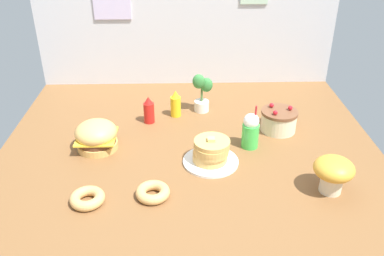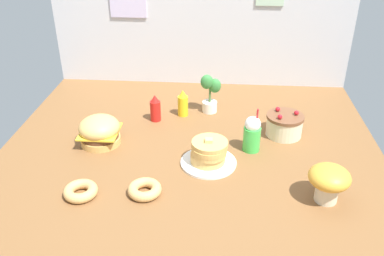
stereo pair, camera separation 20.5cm
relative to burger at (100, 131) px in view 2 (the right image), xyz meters
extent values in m
cube|color=brown|center=(0.52, -0.13, -0.09)|extent=(2.13, 2.12, 0.02)
cube|color=silver|center=(0.52, 0.93, 0.43)|extent=(2.13, 0.03, 1.02)
cube|color=silver|center=(0.01, 0.91, 0.51)|extent=(0.26, 0.01, 0.21)
cylinder|color=#DBA859|center=(0.00, 0.00, -0.06)|extent=(0.23, 0.23, 0.04)
cylinder|color=#59331E|center=(0.00, 0.00, -0.02)|extent=(0.21, 0.21, 0.03)
cube|color=yellow|center=(0.00, 0.00, -0.01)|extent=(0.22, 0.22, 0.01)
ellipsoid|color=#E5B260|center=(0.00, 0.00, 0.02)|extent=(0.23, 0.23, 0.13)
cylinder|color=white|center=(0.63, -0.16, -0.07)|extent=(0.30, 0.30, 0.01)
cylinder|color=#E0AD5B|center=(0.62, -0.16, -0.05)|extent=(0.19, 0.19, 0.02)
cylinder|color=#E0AD5B|center=(0.62, -0.16, -0.03)|extent=(0.18, 0.18, 0.02)
cylinder|color=#E0AD5B|center=(0.63, -0.17, -0.01)|extent=(0.18, 0.18, 0.02)
cylinder|color=#E0AD5B|center=(0.63, -0.17, 0.02)|extent=(0.19, 0.19, 0.02)
cylinder|color=#E0AD5B|center=(0.63, -0.16, 0.04)|extent=(0.19, 0.19, 0.02)
cube|color=#F7E072|center=(0.63, -0.16, 0.06)|extent=(0.04, 0.04, 0.02)
cylinder|color=beige|center=(1.06, 0.17, -0.02)|extent=(0.21, 0.21, 0.11)
cylinder|color=brown|center=(1.06, 0.17, 0.04)|extent=(0.22, 0.22, 0.02)
sphere|color=red|center=(1.12, 0.18, 0.07)|extent=(0.03, 0.03, 0.03)
sphere|color=red|center=(1.02, 0.22, 0.07)|extent=(0.03, 0.03, 0.03)
sphere|color=red|center=(1.02, 0.12, 0.07)|extent=(0.03, 0.03, 0.03)
cylinder|color=red|center=(0.27, 0.30, -0.01)|extent=(0.07, 0.07, 0.13)
cone|color=red|center=(0.27, 0.30, 0.07)|extent=(0.05, 0.05, 0.04)
cylinder|color=yellow|center=(0.44, 0.38, -0.01)|extent=(0.07, 0.07, 0.13)
cone|color=yellow|center=(0.44, 0.38, 0.07)|extent=(0.05, 0.05, 0.04)
cylinder|color=green|center=(0.86, -0.01, -0.01)|extent=(0.10, 0.10, 0.14)
sphere|color=white|center=(0.86, -0.01, 0.08)|extent=(0.09, 0.09, 0.09)
cylinder|color=red|center=(0.88, -0.01, 0.11)|extent=(0.01, 0.03, 0.14)
torus|color=tan|center=(0.03, -0.48, -0.05)|extent=(0.16, 0.16, 0.05)
torus|color=brown|center=(0.03, -0.48, -0.05)|extent=(0.15, 0.15, 0.04)
torus|color=tan|center=(0.33, -0.44, -0.05)|extent=(0.16, 0.16, 0.05)
torus|color=#F2E5C6|center=(0.33, -0.44, -0.05)|extent=(0.15, 0.15, 0.04)
cylinder|color=white|center=(0.61, 0.45, -0.04)|extent=(0.10, 0.10, 0.07)
cylinder|color=#4C7238|center=(0.61, 0.45, 0.05)|extent=(0.01, 0.01, 0.12)
ellipsoid|color=#38843D|center=(0.64, 0.45, 0.10)|extent=(0.08, 0.05, 0.10)
ellipsoid|color=#38843D|center=(0.59, 0.47, 0.12)|extent=(0.08, 0.05, 0.10)
ellipsoid|color=#38843D|center=(0.59, 0.42, 0.14)|extent=(0.08, 0.05, 0.10)
cylinder|color=beige|center=(1.18, -0.42, -0.04)|extent=(0.10, 0.10, 0.09)
ellipsoid|color=gold|center=(1.18, -0.42, 0.05)|extent=(0.19, 0.19, 0.11)
camera|label=1|loc=(0.47, -1.99, 1.16)|focal=38.67mm
camera|label=2|loc=(0.68, -1.99, 1.16)|focal=38.67mm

